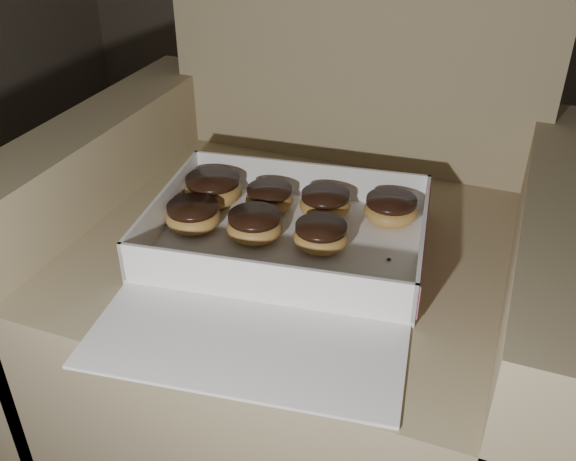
{
  "coord_description": "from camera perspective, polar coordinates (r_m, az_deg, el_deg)",
  "views": [
    {
      "loc": [
        -0.19,
        -0.15,
        1.02
      ],
      "look_at": [
        -0.51,
        0.68,
        0.46
      ],
      "focal_mm": 40.0,
      "sensor_mm": 36.0,
      "label": 1
    }
  ],
  "objects": [
    {
      "name": "armchair",
      "position": [
        1.21,
        1.94,
        -3.94
      ],
      "size": [
        0.94,
        0.79,
        0.98
      ],
      "color": "tan",
      "rests_on": "floor"
    },
    {
      "name": "bakery_box",
      "position": [
        1.02,
        -0.41,
        -2.02
      ],
      "size": [
        0.5,
        0.56,
        0.07
      ],
      "rotation": [
        0.0,
        0.0,
        0.13
      ],
      "color": "white",
      "rests_on": "armchair"
    },
    {
      "name": "donut_a",
      "position": [
        1.16,
        -6.66,
        3.66
      ],
      "size": [
        0.1,
        0.1,
        0.05
      ],
      "color": "#C18E43",
      "rests_on": "bakery_box"
    },
    {
      "name": "donut_b",
      "position": [
        1.05,
        -2.98,
        0.45
      ],
      "size": [
        0.09,
        0.09,
        0.05
      ],
      "color": "#C18E43",
      "rests_on": "bakery_box"
    },
    {
      "name": "donut_c",
      "position": [
        1.11,
        9.12,
        1.87
      ],
      "size": [
        0.09,
        0.09,
        0.05
      ],
      "color": "#C18E43",
      "rests_on": "bakery_box"
    },
    {
      "name": "donut_d",
      "position": [
        1.14,
        -1.65,
        2.93
      ],
      "size": [
        0.09,
        0.09,
        0.04
      ],
      "color": "#C18E43",
      "rests_on": "bakery_box"
    },
    {
      "name": "donut_e",
      "position": [
        1.12,
        3.31,
        2.43
      ],
      "size": [
        0.09,
        0.09,
        0.04
      ],
      "color": "#C18E43",
      "rests_on": "bakery_box"
    },
    {
      "name": "donut_f",
      "position": [
        1.03,
        2.94,
        -0.45
      ],
      "size": [
        0.09,
        0.09,
        0.04
      ],
      "color": "#C18E43",
      "rests_on": "bakery_box"
    },
    {
      "name": "donut_g",
      "position": [
        1.09,
        -8.42,
        1.3
      ],
      "size": [
        0.09,
        0.09,
        0.05
      ],
      "color": "#C18E43",
      "rests_on": "bakery_box"
    },
    {
      "name": "crumb_a",
      "position": [
        0.97,
        -6.46,
        -4.44
      ],
      "size": [
        0.01,
        0.01,
        0.0
      ],
      "primitive_type": "ellipsoid",
      "color": "black",
      "rests_on": "bakery_box"
    },
    {
      "name": "crumb_b",
      "position": [
        1.02,
        8.96,
        -2.55
      ],
      "size": [
        0.01,
        0.01,
        0.0
      ],
      "primitive_type": "ellipsoid",
      "color": "black",
      "rests_on": "bakery_box"
    },
    {
      "name": "crumb_c",
      "position": [
        0.97,
        -0.49,
        -4.24
      ],
      "size": [
        0.01,
        0.01,
        0.0
      ],
      "primitive_type": "ellipsoid",
      "color": "black",
      "rests_on": "bakery_box"
    },
    {
      "name": "crumb_d",
      "position": [
        1.03,
        -9.83,
        -2.47
      ],
      "size": [
        0.01,
        0.01,
        0.0
      ],
      "primitive_type": "ellipsoid",
      "color": "black",
      "rests_on": "bakery_box"
    },
    {
      "name": "crumb_e",
      "position": [
        0.93,
        3.91,
        -6.37
      ],
      "size": [
        0.01,
        0.01,
        0.0
      ],
      "primitive_type": "ellipsoid",
      "color": "black",
      "rests_on": "bakery_box"
    }
  ]
}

